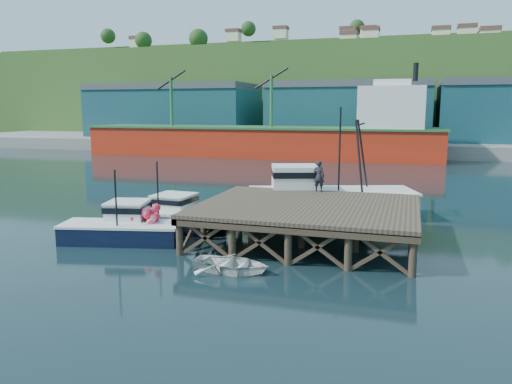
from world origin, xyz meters
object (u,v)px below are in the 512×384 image
at_px(dockworker, 319,176).
at_px(trawler, 327,195).
at_px(boat_black, 167,215).
at_px(dinghy, 231,264).
at_px(boat_navy, 123,226).

bearing_deg(dockworker, trawler, -85.89).
relative_size(boat_black, dinghy, 1.94).
xyz_separation_m(boat_navy, boat_black, (0.81, 3.74, -0.05)).
distance_m(trawler, dinghy, 13.24).
xyz_separation_m(trawler, dinghy, (-2.31, -12.98, -1.17)).
height_order(boat_navy, dockworker, boat_navy).
xyz_separation_m(boat_black, dockworker, (8.96, 3.81, 2.34)).
height_order(boat_navy, trawler, trawler).
bearing_deg(dinghy, boat_black, 47.93).
bearing_deg(dockworker, boat_navy, 48.13).
height_order(boat_black, dinghy, boat_black).
bearing_deg(boat_navy, dockworker, 24.95).
bearing_deg(boat_black, dinghy, -41.77).
bearing_deg(boat_navy, trawler, 31.23).
relative_size(boat_navy, dockworker, 3.51).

